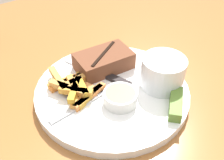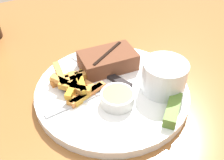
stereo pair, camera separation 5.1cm
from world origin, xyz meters
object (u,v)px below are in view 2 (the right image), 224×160
(dinner_plate, at_px, (112,91))
(fork_utensil, at_px, (76,103))
(pickle_spear, at_px, (173,110))
(steak_portion, at_px, (108,60))
(coleslaw_cup, at_px, (164,75))
(knife_utensil, at_px, (106,74))
(dipping_sauce_cup, at_px, (117,98))

(dinner_plate, bearing_deg, fork_utensil, -175.72)
(pickle_spear, bearing_deg, dinner_plate, 117.99)
(steak_portion, distance_m, pickle_spear, 0.18)
(dinner_plate, xyz_separation_m, pickle_spear, (0.06, -0.11, 0.02))
(coleslaw_cup, bearing_deg, dinner_plate, 149.50)
(knife_utensil, bearing_deg, dipping_sauce_cup, 147.16)
(coleslaw_cup, xyz_separation_m, knife_utensil, (-0.08, 0.09, -0.03))
(dinner_plate, distance_m, pickle_spear, 0.13)
(dinner_plate, height_order, coleslaw_cup, coleslaw_cup)
(dipping_sauce_cup, bearing_deg, dinner_plate, 73.90)
(pickle_spear, xyz_separation_m, fork_utensil, (-0.14, 0.11, -0.01))
(coleslaw_cup, bearing_deg, steak_portion, 118.36)
(coleslaw_cup, xyz_separation_m, dipping_sauce_cup, (-0.10, 0.01, -0.02))
(steak_portion, relative_size, fork_utensil, 0.92)
(steak_portion, height_order, pickle_spear, steak_portion)
(dinner_plate, relative_size, fork_utensil, 2.27)
(dinner_plate, distance_m, fork_utensil, 0.08)
(dinner_plate, height_order, pickle_spear, pickle_spear)
(steak_portion, relative_size, knife_utensil, 0.77)
(knife_utensil, bearing_deg, dinner_plate, 149.56)
(steak_portion, height_order, coleslaw_cup, coleslaw_cup)
(dipping_sauce_cup, bearing_deg, knife_utensil, 76.23)
(dinner_plate, distance_m, knife_utensil, 0.04)
(knife_utensil, bearing_deg, fork_utensil, 99.08)
(pickle_spear, relative_size, fork_utensil, 0.53)
(steak_portion, distance_m, fork_utensil, 0.13)
(knife_utensil, bearing_deg, pickle_spear, 179.42)
(coleslaw_cup, height_order, dipping_sauce_cup, coleslaw_cup)
(fork_utensil, bearing_deg, pickle_spear, -41.53)
(dinner_plate, height_order, knife_utensil, knife_utensil)
(coleslaw_cup, relative_size, pickle_spear, 1.20)
(fork_utensil, distance_m, knife_utensil, 0.10)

